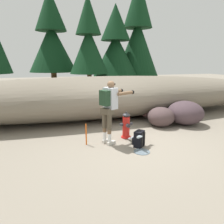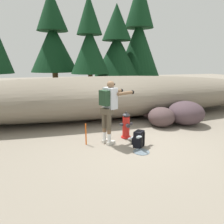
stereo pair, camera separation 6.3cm
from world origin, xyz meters
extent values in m
cube|color=gray|center=(0.00, 0.00, -0.02)|extent=(56.00, 56.00, 0.04)
ellipsoid|color=#756B5B|center=(0.00, 3.04, 0.83)|extent=(17.24, 3.20, 1.66)
cylinder|color=red|center=(0.02, 0.38, 0.02)|extent=(0.29, 0.29, 0.04)
cylinder|color=red|center=(0.02, 0.38, 0.34)|extent=(0.21, 0.21, 0.61)
ellipsoid|color=#333338|center=(0.02, 0.38, 0.70)|extent=(0.22, 0.22, 0.10)
cylinder|color=#333338|center=(0.02, 0.38, 0.77)|extent=(0.06, 0.06, 0.05)
cylinder|color=#333338|center=(-0.13, 0.38, 0.42)|extent=(0.09, 0.09, 0.09)
cylinder|color=#333338|center=(0.17, 0.38, 0.42)|extent=(0.09, 0.09, 0.09)
cylinder|color=#333338|center=(0.02, 0.23, 0.42)|extent=(0.11, 0.09, 0.11)
ellipsoid|color=silver|center=(0.02, -0.25, 0.21)|extent=(0.10, 0.99, 0.50)
cylinder|color=slate|center=(0.02, -0.72, 0.01)|extent=(0.41, 0.41, 0.01)
cube|color=beige|center=(-0.66, 0.18, 0.04)|extent=(0.28, 0.20, 0.09)
cylinder|color=white|center=(-0.71, 0.15, 0.21)|extent=(0.10, 0.10, 0.24)
cylinder|color=brown|center=(-0.71, 0.15, 0.39)|extent=(0.10, 0.10, 0.12)
cylinder|color=brown|center=(-0.71, 0.15, 0.67)|extent=(0.13, 0.13, 0.45)
cube|color=beige|center=(-0.58, -0.01, 0.04)|extent=(0.28, 0.20, 0.09)
cylinder|color=white|center=(-0.63, -0.03, 0.21)|extent=(0.10, 0.10, 0.24)
cylinder|color=brown|center=(-0.63, -0.03, 0.39)|extent=(0.10, 0.10, 0.12)
cylinder|color=brown|center=(-0.63, -0.03, 0.67)|extent=(0.13, 0.13, 0.45)
cube|color=brown|center=(-0.67, 0.06, 0.94)|extent=(0.32, 0.37, 0.16)
cube|color=#B7BCC6|center=(-0.56, 0.11, 1.28)|extent=(0.37, 0.43, 0.57)
cube|color=#1E3823|center=(-0.74, 0.03, 1.31)|extent=(0.26, 0.32, 0.40)
sphere|color=brown|center=(-0.54, 0.12, 1.64)|extent=(0.20, 0.20, 0.20)
cube|color=black|center=(-0.46, 0.16, 1.65)|extent=(0.08, 0.14, 0.04)
cylinder|color=brown|center=(-0.31, 0.47, 1.40)|extent=(0.56, 0.33, 0.09)
sphere|color=black|center=(-0.07, 0.58, 1.40)|extent=(0.11, 0.11, 0.11)
cylinder|color=brown|center=(-0.13, 0.07, 1.40)|extent=(0.56, 0.33, 0.09)
sphere|color=black|center=(0.12, 0.19, 1.40)|extent=(0.11, 0.11, 0.11)
cube|color=black|center=(0.10, -0.38, 0.22)|extent=(0.36, 0.35, 0.44)
cube|color=black|center=(0.01, -0.28, 0.15)|extent=(0.19, 0.19, 0.20)
torus|color=black|center=(0.10, -0.38, 0.46)|extent=(0.10, 0.10, 0.02)
cube|color=black|center=(0.12, -0.52, 0.22)|extent=(0.06, 0.06, 0.37)
cube|color=black|center=(0.24, -0.41, 0.22)|extent=(0.06, 0.06, 0.37)
ellipsoid|color=#47363C|center=(2.58, 1.04, 0.43)|extent=(1.80, 1.80, 0.86)
ellipsoid|color=#483334|center=(1.83, 2.05, 0.31)|extent=(1.15, 1.12, 0.61)
ellipsoid|color=#4A3939|center=(1.62, 1.08, 0.34)|extent=(1.27, 1.26, 0.69)
cylinder|color=#47331E|center=(-1.61, 8.38, 0.81)|extent=(0.34, 0.34, 1.63)
cone|color=#0F3319|center=(-1.61, 8.38, 3.05)|extent=(2.80, 2.80, 2.84)
cone|color=#0F3319|center=(-1.61, 8.38, 5.18)|extent=(1.82, 1.82, 2.36)
cylinder|color=#47331E|center=(0.09, 5.90, 0.81)|extent=(0.24, 0.24, 1.62)
cone|color=#0F3319|center=(0.09, 5.90, 2.79)|extent=(2.01, 2.01, 2.33)
cone|color=#0F3319|center=(0.09, 5.90, 4.54)|extent=(1.31, 1.31, 1.94)
cylinder|color=#47331E|center=(1.91, 7.00, 0.70)|extent=(0.32, 0.32, 1.41)
cone|color=#0F3319|center=(1.91, 7.00, 2.62)|extent=(2.65, 2.65, 2.43)
cone|color=#0F3319|center=(1.91, 7.00, 4.44)|extent=(1.72, 1.72, 2.02)
cylinder|color=#47331E|center=(3.53, 7.50, 0.66)|extent=(0.33, 0.33, 1.31)
cone|color=#0F3319|center=(3.53, 7.50, 3.08)|extent=(2.75, 2.75, 3.54)
cone|color=#0F3319|center=(3.53, 7.50, 5.74)|extent=(1.79, 1.79, 2.95)
cylinder|color=#E55914|center=(-1.23, 0.19, 0.30)|extent=(0.04, 0.04, 0.60)
camera|label=1|loc=(-2.22, -5.24, 2.23)|focal=33.87mm
camera|label=2|loc=(-2.16, -5.25, 2.23)|focal=33.87mm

